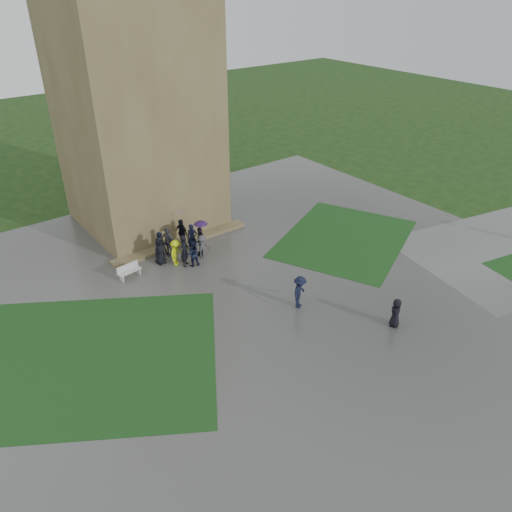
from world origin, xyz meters
TOP-DOWN VIEW (x-y plane):
  - ground at (0.00, 0.00)m, footprint 120.00×120.00m
  - plaza at (0.00, 2.00)m, footprint 34.00×34.00m
  - lawn_inset_left at (-8.50, 4.00)m, footprint 14.10×13.46m
  - lawn_inset_right at (8.50, 5.00)m, footprint 11.12×10.15m
  - tower at (0.00, 15.00)m, footprint 8.00×8.00m
  - tower_plinth at (0.00, 10.60)m, footprint 9.00×0.80m
  - bench at (-4.19, 9.02)m, footprint 1.36×0.57m
  - visitor_cluster at (-0.73, 9.23)m, footprint 3.36×3.29m
  - pedestrian_mid at (1.34, 1.29)m, footprint 1.26×1.06m
  - pedestrian_near at (3.90, -2.60)m, footprint 0.87×0.83m

SIDE VIEW (x-z plane):
  - ground at x=0.00m, z-range 0.00..0.00m
  - plaza at x=0.00m, z-range 0.00..0.02m
  - lawn_inset_left at x=-8.50m, z-range 0.02..0.03m
  - lawn_inset_right at x=8.50m, z-range 0.02..0.03m
  - tower_plinth at x=0.00m, z-range 0.02..0.24m
  - bench at x=-4.19m, z-range 0.03..0.80m
  - pedestrian_near at x=3.90m, z-range 0.02..1.49m
  - pedestrian_mid at x=1.34m, z-range 0.02..1.76m
  - visitor_cluster at x=-0.73m, z-range -0.21..2.20m
  - tower at x=0.00m, z-range 0.00..18.00m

